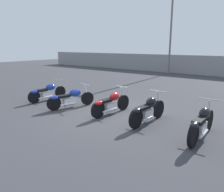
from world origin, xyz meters
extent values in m
plane|color=#38383D|center=(0.00, 0.00, 0.00)|extent=(60.00, 60.00, 0.00)
cube|color=gray|center=(0.00, 13.48, 0.85)|extent=(40.00, 0.04, 1.69)
cylinder|color=slate|center=(-3.23, 12.62, 3.46)|extent=(0.16, 0.16, 6.91)
cylinder|color=black|center=(-3.55, 0.46, 0.29)|extent=(0.11, 0.57, 0.57)
cylinder|color=black|center=(-3.58, -0.97, 0.29)|extent=(0.11, 0.57, 0.57)
cube|color=silver|center=(-3.56, -0.32, 0.26)|extent=(0.21, 0.52, 0.31)
ellipsoid|color=navy|center=(-3.56, -0.08, 0.60)|extent=(0.26, 0.51, 0.29)
cube|color=black|center=(-3.57, -0.57, 0.53)|extent=(0.25, 0.52, 0.10)
ellipsoid|color=navy|center=(-3.57, -0.92, 0.51)|extent=(0.21, 0.44, 0.16)
cylinder|color=silver|center=(-3.55, 0.36, 0.92)|extent=(0.61, 0.05, 0.04)
cylinder|color=silver|center=(-3.55, 0.41, 0.60)|extent=(0.05, 0.24, 0.62)
cylinder|color=silver|center=(-3.45, -0.47, 0.20)|extent=(0.08, 0.72, 0.07)
cylinder|color=black|center=(-1.54, 0.30, 0.28)|extent=(0.26, 0.57, 0.57)
cylinder|color=black|center=(-1.97, -1.13, 0.28)|extent=(0.26, 0.57, 0.57)
cube|color=silver|center=(-1.77, -0.49, 0.25)|extent=(0.35, 0.57, 0.31)
ellipsoid|color=navy|center=(-1.70, -0.24, 0.60)|extent=(0.40, 0.57, 0.31)
cube|color=black|center=(-1.85, -0.73, 0.52)|extent=(0.37, 0.54, 0.10)
ellipsoid|color=navy|center=(-1.95, -1.09, 0.51)|extent=(0.32, 0.48, 0.16)
cylinder|color=silver|center=(-1.57, 0.21, 0.92)|extent=(0.73, 0.25, 0.04)
cylinder|color=silver|center=(-1.55, 0.25, 0.60)|extent=(0.12, 0.25, 0.62)
cylinder|color=silver|center=(-1.70, -0.67, 0.20)|extent=(0.24, 0.61, 0.07)
cylinder|color=black|center=(0.13, 0.62, 0.30)|extent=(0.14, 0.61, 0.60)
cylinder|color=black|center=(0.03, -0.77, 0.30)|extent=(0.14, 0.61, 0.60)
cube|color=silver|center=(0.07, -0.15, 0.27)|extent=(0.24, 0.52, 0.33)
ellipsoid|color=#AD1419|center=(0.09, 0.09, 0.63)|extent=(0.29, 0.49, 0.30)
cube|color=black|center=(0.06, -0.38, 0.56)|extent=(0.28, 0.50, 0.10)
ellipsoid|color=#AD1419|center=(0.03, -0.72, 0.54)|extent=(0.23, 0.45, 0.16)
cylinder|color=silver|center=(0.12, 0.52, 0.95)|extent=(0.56, 0.08, 0.04)
cylinder|color=silver|center=(0.13, 0.57, 0.63)|extent=(0.07, 0.25, 0.64)
cylinder|color=silver|center=(0.18, -0.29, 0.21)|extent=(0.12, 0.73, 0.07)
cylinder|color=black|center=(1.67, 0.61, 0.31)|extent=(0.13, 0.63, 0.63)
cylinder|color=black|center=(1.59, -0.79, 0.31)|extent=(0.13, 0.63, 0.63)
cube|color=silver|center=(1.63, -0.16, 0.28)|extent=(0.23, 0.51, 0.35)
ellipsoid|color=black|center=(1.64, 0.08, 0.66)|extent=(0.31, 0.48, 0.34)
cube|color=black|center=(1.62, -0.40, 0.58)|extent=(0.27, 0.60, 0.10)
ellipsoid|color=black|center=(1.60, -0.74, 0.57)|extent=(0.22, 0.45, 0.16)
cylinder|color=silver|center=(1.66, 0.51, 0.98)|extent=(0.67, 0.07, 0.04)
cylinder|color=silver|center=(1.67, 0.56, 0.65)|extent=(0.06, 0.26, 0.65)
cylinder|color=silver|center=(1.74, -0.30, 0.22)|extent=(0.10, 0.56, 0.07)
cylinder|color=black|center=(3.41, 0.38, 0.32)|extent=(0.10, 0.65, 0.64)
cylinder|color=black|center=(3.41, -1.01, 0.32)|extent=(0.10, 0.65, 0.64)
cube|color=silver|center=(3.41, -0.38, 0.29)|extent=(0.20, 0.50, 0.35)
ellipsoid|color=black|center=(3.41, -0.15, 0.68)|extent=(0.28, 0.48, 0.32)
cube|color=black|center=(3.41, -0.62, 0.60)|extent=(0.24, 0.55, 0.10)
ellipsoid|color=black|center=(3.41, -0.96, 0.58)|extent=(0.20, 0.44, 0.16)
cylinder|color=silver|center=(3.41, 0.28, 0.99)|extent=(0.66, 0.04, 0.04)
cylinder|color=silver|center=(3.41, 0.33, 0.66)|extent=(0.05, 0.26, 0.65)
cylinder|color=silver|center=(3.53, -0.52, 0.23)|extent=(0.07, 0.68, 0.07)
camera|label=1|loc=(4.93, -6.27, 2.50)|focal=35.00mm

